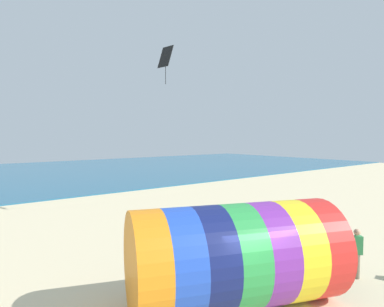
% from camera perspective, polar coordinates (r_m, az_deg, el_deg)
% --- Properties ---
extents(giant_inflatable_tube, '(6.82, 5.08, 3.04)m').
position_cam_1_polar(giant_inflatable_tube, '(10.59, 7.25, -16.51)').
color(giant_inflatable_tube, orange).
rests_on(giant_inflatable_tube, ground).
extents(kite_handler, '(0.41, 0.41, 1.77)m').
position_cam_1_polar(kite_handler, '(13.86, 25.74, -14.68)').
color(kite_handler, '#726651').
rests_on(kite_handler, ground).
extents(kite_black_diamond, '(0.59, 0.99, 2.28)m').
position_cam_1_polar(kite_black_diamond, '(21.25, -4.44, 15.72)').
color(kite_black_diamond, black).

